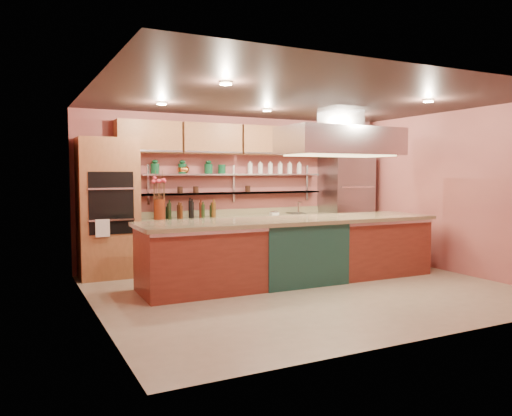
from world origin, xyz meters
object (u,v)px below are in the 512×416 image
island (293,250)px  copper_kettle (184,170)px  green_canister (222,169)px  refrigerator (346,206)px  kitchen_scale (274,212)px  flower_vase (159,209)px

island → copper_kettle: copper_kettle is taller
copper_kettle → green_canister: size_ratio=1.10×
refrigerator → green_canister: 2.80m
refrigerator → kitchen_scale: bearing=179.7°
flower_vase → kitchen_scale: (2.26, 0.00, -0.13)m
refrigerator → copper_kettle: size_ratio=11.28×
refrigerator → copper_kettle: 3.51m
flower_vase → copper_kettle: 0.89m
kitchen_scale → copper_kettle: (-1.73, 0.22, 0.82)m
flower_vase → green_canister: 1.45m
island → refrigerator: bearing=36.7°
refrigerator → green_canister: size_ratio=12.43×
green_canister → island: bearing=-76.5°
copper_kettle → green_canister: bearing=0.0°
refrigerator → copper_kettle: (-3.42, 0.23, 0.74)m
kitchen_scale → green_canister: bearing=-172.9°
kitchen_scale → green_canister: green_canister is taller
green_canister → kitchen_scale: bearing=-12.4°
green_canister → refrigerator: bearing=-4.9°
flower_vase → kitchen_scale: bearing=0.0°
refrigerator → flower_vase: bearing=179.9°
flower_vase → copper_kettle: copper_kettle is taller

